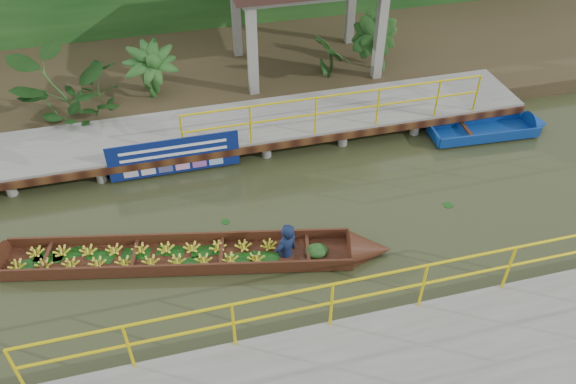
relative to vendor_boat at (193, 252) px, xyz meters
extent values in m
plane|color=#2F351A|center=(1.21, 0.39, -0.22)|extent=(80.00, 80.00, 0.00)
cube|color=#372D1B|center=(1.21, 7.89, 0.00)|extent=(30.00, 8.00, 0.45)
cube|color=slate|center=(1.21, 3.89, 0.28)|extent=(16.00, 2.00, 0.15)
cube|color=black|center=(1.21, 2.89, 0.20)|extent=(16.00, 0.12, 0.18)
cylinder|color=yellow|center=(3.96, 2.94, 1.35)|extent=(7.50, 0.05, 0.05)
cylinder|color=yellow|center=(3.96, 2.94, 0.90)|extent=(7.50, 0.05, 0.05)
cylinder|color=yellow|center=(3.96, 2.94, 0.85)|extent=(0.05, 0.05, 1.00)
cylinder|color=slate|center=(-2.79, 3.09, 0.00)|extent=(0.24, 0.24, 0.55)
cylinder|color=slate|center=(-2.79, 4.69, 0.00)|extent=(0.24, 0.24, 0.55)
cylinder|color=slate|center=(-0.79, 3.09, 0.00)|extent=(0.24, 0.24, 0.55)
cylinder|color=slate|center=(-0.79, 4.69, 0.00)|extent=(0.24, 0.24, 0.55)
cylinder|color=slate|center=(1.21, 3.09, 0.00)|extent=(0.24, 0.24, 0.55)
cylinder|color=slate|center=(1.21, 4.69, 0.00)|extent=(0.24, 0.24, 0.55)
cylinder|color=slate|center=(3.21, 3.09, 0.00)|extent=(0.24, 0.24, 0.55)
cylinder|color=slate|center=(3.21, 4.69, 0.00)|extent=(0.24, 0.24, 0.55)
cylinder|color=slate|center=(5.21, 3.09, 0.00)|extent=(0.24, 0.24, 0.55)
cylinder|color=slate|center=(5.21, 4.69, 0.00)|extent=(0.24, 0.24, 0.55)
cylinder|color=slate|center=(7.21, 3.09, 0.00)|extent=(0.24, 0.24, 0.55)
cylinder|color=slate|center=(7.21, 4.69, 0.00)|extent=(0.24, 0.24, 0.55)
cylinder|color=slate|center=(1.21, 3.09, 0.00)|extent=(0.24, 0.24, 0.55)
cylinder|color=yellow|center=(2.21, -2.66, 1.43)|extent=(10.00, 0.05, 0.05)
cylinder|color=yellow|center=(2.21, -2.66, 0.98)|extent=(10.00, 0.05, 0.05)
cylinder|color=yellow|center=(2.21, -2.66, 0.93)|extent=(0.05, 0.05, 1.00)
cube|color=slate|center=(2.41, 5.49, 1.38)|extent=(0.25, 0.25, 2.80)
cube|color=slate|center=(6.01, 5.49, 1.38)|extent=(0.25, 0.25, 2.80)
cube|color=slate|center=(2.41, 7.89, 1.38)|extent=(0.25, 0.25, 2.80)
cube|color=slate|center=(6.01, 7.89, 1.38)|extent=(0.25, 0.25, 2.80)
cube|color=#36140E|center=(-0.30, 0.06, -0.17)|extent=(6.99, 2.30, 0.05)
cube|color=#36140E|center=(-0.21, 0.49, -0.05)|extent=(6.82, 1.50, 0.30)
cube|color=#36140E|center=(-0.39, -0.36, -0.05)|extent=(6.82, 1.50, 0.30)
cone|color=#36140E|center=(3.49, -0.74, -0.10)|extent=(1.03, 1.00, 0.84)
ellipsoid|color=#123912|center=(2.43, -0.52, -0.08)|extent=(0.56, 0.48, 0.23)
imported|color=#0F1A3A|center=(1.83, -0.39, 0.64)|extent=(0.68, 0.59, 1.56)
cube|color=navy|center=(7.90, 2.56, -0.13)|extent=(2.80, 0.98, 0.09)
cube|color=navy|center=(7.92, 2.97, -0.02)|extent=(2.76, 0.21, 0.28)
cube|color=navy|center=(7.87, 2.15, -0.02)|extent=(2.76, 0.21, 0.28)
cube|color=navy|center=(6.52, 2.64, -0.02)|extent=(0.10, 0.83, 0.28)
cone|color=navy|center=(9.46, 2.47, -0.07)|extent=(0.59, 0.80, 0.77)
cube|color=black|center=(7.44, 2.59, 0.02)|extent=(0.14, 0.83, 0.05)
cube|color=navy|center=(-0.04, 2.87, 0.33)|extent=(3.06, 0.03, 0.96)
cube|color=white|center=(-0.04, 2.85, 0.60)|extent=(2.49, 0.01, 0.07)
cube|color=white|center=(-0.04, 2.85, 0.40)|extent=(2.49, 0.01, 0.07)
imported|color=#123912|center=(-2.29, 5.69, 0.90)|extent=(1.07, 1.07, 1.34)
imported|color=#123912|center=(-0.29, 5.69, 0.90)|extent=(1.07, 1.07, 1.34)
imported|color=#123912|center=(4.71, 5.69, 0.90)|extent=(1.07, 1.07, 1.34)
imported|color=#123912|center=(6.21, 5.69, 0.90)|extent=(1.07, 1.07, 1.34)
camera|label=1|loc=(-0.11, -8.05, 8.13)|focal=35.00mm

